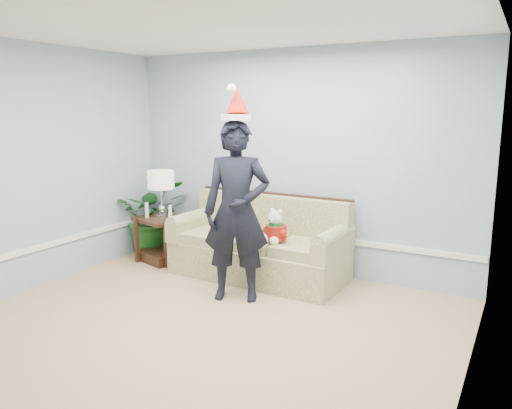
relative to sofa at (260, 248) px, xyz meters
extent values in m
cube|color=tan|center=(0.22, -2.07, -0.35)|extent=(4.50, 5.00, 0.02)
cube|color=white|center=(0.22, -2.07, 2.37)|extent=(4.50, 5.00, 0.02)
cube|color=#A2B7CF|center=(0.22, 0.44, 1.01)|extent=(4.50, 0.02, 2.70)
cube|color=#A2B7CF|center=(2.48, -2.07, 1.01)|extent=(0.02, 5.00, 2.70)
cube|color=white|center=(0.22, 0.42, 0.11)|extent=(4.48, 0.03, 0.06)
cube|color=#52582A|center=(0.00, -0.06, -0.15)|extent=(2.10, 0.95, 0.39)
cube|color=#52582A|center=(-0.64, -0.11, 0.11)|extent=(0.63, 0.73, 0.12)
cube|color=#52582A|center=(0.00, -0.11, 0.11)|extent=(0.63, 0.73, 0.12)
cube|color=#52582A|center=(0.64, -0.11, 0.11)|extent=(0.63, 0.73, 0.12)
cube|color=#52582A|center=(0.00, 0.28, 0.33)|extent=(2.07, 0.26, 0.55)
cube|color=black|center=(0.00, 0.34, 0.60)|extent=(2.07, 0.12, 0.05)
cube|color=#52582A|center=(-0.95, -0.06, 0.17)|extent=(0.20, 0.89, 0.24)
cube|color=#52582A|center=(0.95, -0.06, 0.17)|extent=(0.20, 0.89, 0.24)
cube|color=#322012|center=(-1.43, -0.11, 0.22)|extent=(0.73, 0.67, 0.05)
cube|color=#322012|center=(-1.43, -0.11, -0.28)|extent=(0.66, 0.59, 0.14)
cube|color=#322012|center=(-1.68, -0.31, -0.05)|extent=(0.06, 0.06, 0.59)
cube|color=#322012|center=(-1.19, -0.31, -0.05)|extent=(0.06, 0.06, 0.59)
cube|color=#322012|center=(-1.68, 0.08, -0.05)|extent=(0.06, 0.06, 0.59)
cube|color=#322012|center=(-1.19, 0.08, -0.05)|extent=(0.06, 0.06, 0.59)
cylinder|color=silver|center=(-1.44, -0.07, 0.26)|extent=(0.16, 0.16, 0.03)
sphere|color=silver|center=(-1.44, -0.07, 0.35)|extent=(0.10, 0.10, 0.10)
cylinder|color=silver|center=(-1.44, -0.07, 0.50)|extent=(0.03, 0.03, 0.34)
cylinder|color=beige|center=(-1.44, -0.07, 0.74)|extent=(0.34, 0.34, 0.24)
cylinder|color=silver|center=(-1.58, -0.21, 0.30)|extent=(0.05, 0.05, 0.11)
cylinder|color=white|center=(-1.58, -0.21, 0.40)|extent=(0.04, 0.04, 0.09)
cylinder|color=silver|center=(-1.19, -0.21, 0.30)|extent=(0.05, 0.05, 0.11)
cylinder|color=white|center=(-1.19, -0.21, 0.40)|extent=(0.04, 0.04, 0.09)
imported|color=#1E5E20|center=(-1.78, 0.17, 0.18)|extent=(1.26, 1.25, 1.05)
imported|color=black|center=(0.14, -0.76, 0.60)|extent=(0.81, 0.68, 1.89)
cylinder|color=white|center=(0.14, -0.76, 1.56)|extent=(0.42, 0.42, 0.06)
cone|color=#B22813|center=(0.14, -0.74, 1.71)|extent=(0.39, 0.42, 0.36)
sphere|color=white|center=(0.14, -0.84, 1.84)|extent=(0.09, 0.09, 0.09)
sphere|color=white|center=(0.32, -0.22, 0.28)|extent=(0.23, 0.23, 0.23)
cylinder|color=#B22813|center=(0.32, -0.22, 0.28)|extent=(0.29, 0.29, 0.16)
cylinder|color=#116620|center=(0.32, -0.22, 0.37)|extent=(0.19, 0.19, 0.03)
sphere|color=white|center=(0.26, -0.32, 0.21)|extent=(0.10, 0.10, 0.10)
sphere|color=white|center=(0.38, -0.32, 0.21)|extent=(0.10, 0.10, 0.10)
sphere|color=white|center=(0.32, -0.23, 0.45)|extent=(0.16, 0.16, 0.16)
sphere|color=black|center=(0.32, -0.33, 0.44)|extent=(0.02, 0.02, 0.02)
sphere|color=white|center=(0.26, -0.22, 0.52)|extent=(0.06, 0.06, 0.06)
sphere|color=white|center=(0.37, -0.22, 0.52)|extent=(0.06, 0.06, 0.06)
camera|label=1|loc=(2.76, -5.08, 1.64)|focal=35.00mm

